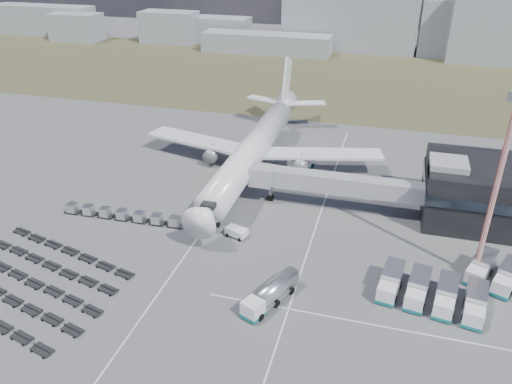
# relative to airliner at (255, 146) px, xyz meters

# --- Properties ---
(ground) EXTENTS (420.00, 420.00, 0.00)m
(ground) POSITION_rel_airliner_xyz_m (0.00, -32.38, -5.29)
(ground) COLOR #565659
(ground) RESTS_ON ground
(grass_strip) EXTENTS (420.00, 90.00, 0.01)m
(grass_strip) POSITION_rel_airliner_xyz_m (0.00, 77.62, -5.29)
(grass_strip) COLOR #47422A
(grass_strip) RESTS_ON ground
(lane_markings) EXTENTS (47.12, 110.00, 0.01)m
(lane_markings) POSITION_rel_airliner_xyz_m (9.77, -29.38, -5.29)
(lane_markings) COLOR silver
(lane_markings) RESTS_ON ground
(jet_bridge) EXTENTS (30.30, 3.80, 7.05)m
(jet_bridge) POSITION_rel_airliner_xyz_m (15.90, -11.95, -0.24)
(jet_bridge) COLOR #939399
(jet_bridge) RESTS_ON ground
(airliner) EXTENTS (51.59, 64.53, 17.62)m
(airliner) POSITION_rel_airliner_xyz_m (0.00, 0.00, 0.00)
(airliner) COLOR white
(airliner) RESTS_ON ground
(skyline) EXTENTS (300.62, 26.90, 25.81)m
(skyline) POSITION_rel_airliner_xyz_m (3.18, 118.87, 3.80)
(skyline) COLOR #91959E
(skyline) RESTS_ON ground
(fuel_tanker) EXTENTS (6.23, 10.09, 3.20)m
(fuel_tanker) POSITION_rel_airliner_xyz_m (13.37, -39.81, -3.69)
(fuel_tanker) COLOR white
(fuel_tanker) RESTS_ON ground
(pushback_tug) EXTENTS (3.90, 2.91, 1.54)m
(pushback_tug) POSITION_rel_airliner_xyz_m (4.00, -25.40, -4.52)
(pushback_tug) COLOR white
(pushback_tug) RESTS_ON ground
(catering_truck) EXTENTS (4.94, 7.14, 3.03)m
(catering_truck) POSITION_rel_airliner_xyz_m (9.31, 2.27, -3.74)
(catering_truck) COLOR white
(catering_truck) RESTS_ON ground
(service_trucks_near) EXTENTS (14.43, 9.49, 2.98)m
(service_trucks_near) POSITION_rel_airliner_xyz_m (34.02, -33.77, -3.67)
(service_trucks_near) COLOR white
(service_trucks_near) RESTS_ON ground
(service_trucks_far) EXTENTS (8.49, 9.12, 2.94)m
(service_trucks_far) POSITION_rel_airliner_xyz_m (42.67, -26.70, -3.69)
(service_trucks_far) COLOR white
(service_trucks_far) RESTS_ON ground
(uld_row) EXTENTS (21.93, 2.31, 1.70)m
(uld_row) POSITION_rel_airliner_xyz_m (-16.58, -25.69, -4.28)
(uld_row) COLOR black
(uld_row) RESTS_ON ground
(baggage_dollies) EXTENTS (31.75, 23.75, 0.68)m
(baggage_dollies) POSITION_rel_airliner_xyz_m (-21.52, -44.89, -4.95)
(baggage_dollies) COLOR black
(baggage_dollies) RESTS_ON ground
(floodlight_mast) EXTENTS (2.57, 2.10, 27.14)m
(floodlight_mast) POSITION_rel_airliner_xyz_m (40.37, -25.92, 8.31)
(floodlight_mast) COLOR #AB291B
(floodlight_mast) RESTS_ON ground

